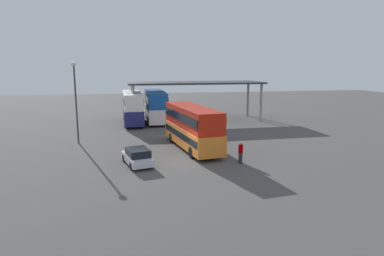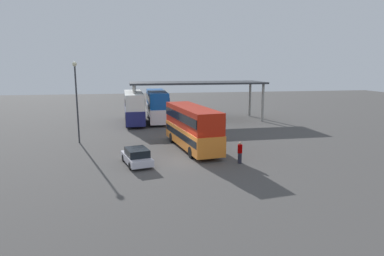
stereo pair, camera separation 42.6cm
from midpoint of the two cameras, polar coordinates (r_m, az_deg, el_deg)
ground_plane at (r=28.17m, az=-1.49°, el=-5.52°), size 140.00×140.00×0.00m
double_decker_main at (r=31.62m, az=-0.39°, el=0.38°), size 3.99×10.43×4.02m
parked_hatchback at (r=27.13m, az=-9.72°, el=-4.84°), size 2.60×4.22×1.35m
double_decker_near_canopy at (r=46.63m, az=-10.41°, el=3.66°), size 2.76×10.46×4.25m
double_decker_mid_row at (r=47.73m, az=-6.52°, el=3.96°), size 2.58×10.70×4.30m
depot_canopy at (r=47.84m, az=0.40°, el=7.44°), size 19.10×6.55×5.54m
lamppost_tall at (r=35.57m, az=-19.59°, el=5.64°), size 0.44×0.44×8.19m
pedestrian_waiting at (r=27.42m, az=7.85°, el=-4.13°), size 0.38×0.38×1.79m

